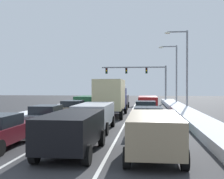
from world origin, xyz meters
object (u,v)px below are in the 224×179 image
suv_charcoal_center_lane_fourth (120,100)px  sedan_gray_left_lane_second (47,116)px  street_lamp_right_near (184,63)px  sedan_green_right_lane_second (148,119)px  box_truck_center_lane_third (111,96)px  street_lamp_right_mid (174,70)px  sedan_tan_left_lane_third (73,109)px  suv_silver_center_lane_second (95,114)px  traffic_light_gantry (143,74)px  suv_red_right_lane_fourth (148,103)px  sedan_white_right_lane_third (146,110)px  suv_tan_right_lane_nearest (154,131)px  suv_green_left_lane_fourth (87,102)px  suv_black_center_lane_nearest (72,129)px

suv_charcoal_center_lane_fourth → sedan_gray_left_lane_second: 16.97m
suv_charcoal_center_lane_fourth → street_lamp_right_near: street_lamp_right_near is taller
sedan_green_right_lane_second → box_truck_center_lane_third: (-3.31, 8.39, 1.14)m
street_lamp_right_near → street_lamp_right_mid: street_lamp_right_near is taller
suv_charcoal_center_lane_fourth → box_truck_center_lane_third: bearing=-89.9°
sedan_green_right_lane_second → street_lamp_right_mid: size_ratio=0.52×
sedan_tan_left_lane_third → street_lamp_right_near: street_lamp_right_near is taller
suv_silver_center_lane_second → sedan_tan_left_lane_third: bearing=114.3°
sedan_gray_left_lane_second → traffic_light_gantry: 31.24m
suv_red_right_lane_fourth → street_lamp_right_mid: bearing=71.2°
sedan_white_right_lane_third → sedan_tan_left_lane_third: same height
sedan_white_right_lane_third → sedan_gray_left_lane_second: (-6.55, -6.25, 0.00)m
box_truck_center_lane_third → street_lamp_right_near: bearing=44.6°
sedan_tan_left_lane_third → street_lamp_right_near: (10.76, 8.63, 4.63)m
suv_charcoal_center_lane_fourth → street_lamp_right_mid: 11.01m
box_truck_center_lane_third → street_lamp_right_mid: bearing=65.9°
suv_tan_right_lane_nearest → sedan_green_right_lane_second: size_ratio=1.09×
suv_tan_right_lane_nearest → suv_green_left_lane_fourth: bearing=108.6°
sedan_gray_left_lane_second → street_lamp_right_mid: bearing=65.9°
sedan_white_right_lane_third → suv_green_left_lane_fourth: size_ratio=0.92×
suv_silver_center_lane_second → box_truck_center_lane_third: size_ratio=0.68×
suv_red_right_lane_fourth → suv_black_center_lane_nearest: bearing=-99.5°
suv_black_center_lane_nearest → street_lamp_right_near: street_lamp_right_near is taller
box_truck_center_lane_third → sedan_tan_left_lane_third: (-3.26, -1.24, -1.14)m
suv_tan_right_lane_nearest → traffic_light_gantry: bearing=91.2°
suv_charcoal_center_lane_fourth → suv_green_left_lane_fourth: size_ratio=1.00×
sedan_green_right_lane_second → suv_charcoal_center_lane_fourth: size_ratio=0.92×
box_truck_center_lane_third → sedan_white_right_lane_third: bearing=-23.9°
sedan_white_right_lane_third → street_lamp_right_mid: street_lamp_right_mid is taller
suv_green_left_lane_fourth → street_lamp_right_near: (10.87, 1.94, 4.38)m
suv_silver_center_lane_second → box_truck_center_lane_third: (0.06, 8.34, 0.88)m
sedan_green_right_lane_second → suv_silver_center_lane_second: bearing=179.2°
traffic_light_gantry → street_lamp_right_near: (4.82, -15.34, 0.65)m
suv_red_right_lane_fourth → suv_black_center_lane_nearest: (-3.25, -19.48, 0.00)m
sedan_white_right_lane_third → street_lamp_right_near: (4.36, 8.79, 4.63)m
sedan_green_right_lane_second → traffic_light_gantry: size_ratio=0.41×
suv_red_right_lane_fourth → sedan_gray_left_lane_second: size_ratio=1.09×
sedan_green_right_lane_second → traffic_light_gantry: bearing=91.2°
suv_charcoal_center_lane_fourth → sedan_gray_left_lane_second: (-3.39, -16.63, -0.25)m
suv_red_right_lane_fourth → street_lamp_right_mid: (3.85, 11.29, 4.12)m
suv_silver_center_lane_second → suv_green_left_lane_fourth: size_ratio=1.00×
sedan_tan_left_lane_third → suv_green_left_lane_fourth: 6.70m
sedan_tan_left_lane_third → street_lamp_right_near: 14.55m
suv_green_left_lane_fourth → street_lamp_right_near: 11.88m
suv_black_center_lane_nearest → box_truck_center_lane_third: size_ratio=0.68×
sedan_white_right_lane_third → suv_charcoal_center_lane_fourth: (-3.16, 10.38, 0.25)m
suv_tan_right_lane_nearest → suv_red_right_lane_fourth: 19.69m
suv_charcoal_center_lane_fourth → street_lamp_right_mid: street_lamp_right_mid is taller
suv_tan_right_lane_nearest → street_lamp_right_near: bearing=79.7°
sedan_tan_left_lane_third → sedan_white_right_lane_third: bearing=-1.4°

